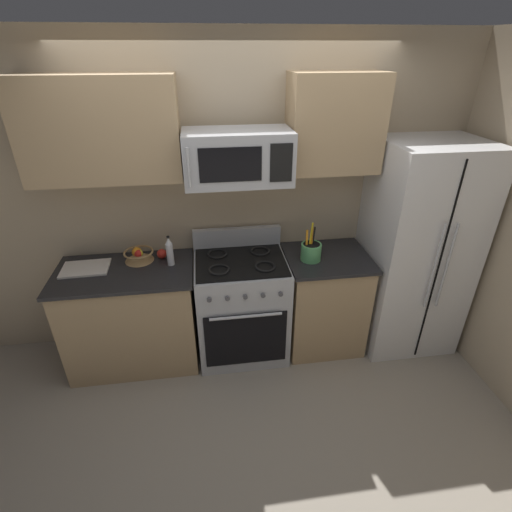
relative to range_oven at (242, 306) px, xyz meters
The scene contains 14 objects.
ground_plane 0.84m from the range_oven, 90.00° to the right, with size 16.00×16.00×0.00m, color gray.
wall_back 0.91m from the range_oven, 90.00° to the left, with size 8.00×0.10×2.60m, color tan.
counter_left 0.93m from the range_oven, behind, with size 1.08×0.63×0.91m.
range_oven is the anchor object (origin of this frame).
counter_right 0.74m from the range_oven, ahead, with size 0.70×0.63×0.91m.
refrigerator 1.58m from the range_oven, ahead, with size 0.80×0.74×1.84m.
microwave 1.29m from the range_oven, 90.02° to the left, with size 0.77×0.44×0.37m.
upper_cabinets_left 1.76m from the range_oven, behind, with size 1.07×0.34×0.71m.
upper_cabinets_right 1.67m from the range_oven, 12.15° to the left, with size 0.69×0.34×0.71m.
utensil_crock 0.78m from the range_oven, ahead, with size 0.17×0.17×0.32m.
fruit_basket 0.97m from the range_oven, 169.53° to the left, with size 0.24×0.24×0.11m.
apple_loose 0.82m from the range_oven, 165.54° to the left, with size 0.08×0.08×0.08m, color red.
cutting_board 1.31m from the range_oven, behind, with size 0.36×0.25×0.02m, color silver.
bottle_vinegar 0.79m from the range_oven, behind, with size 0.06×0.06×0.25m.
Camera 1 is at (-0.26, -2.00, 2.46)m, focal length 26.77 mm.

